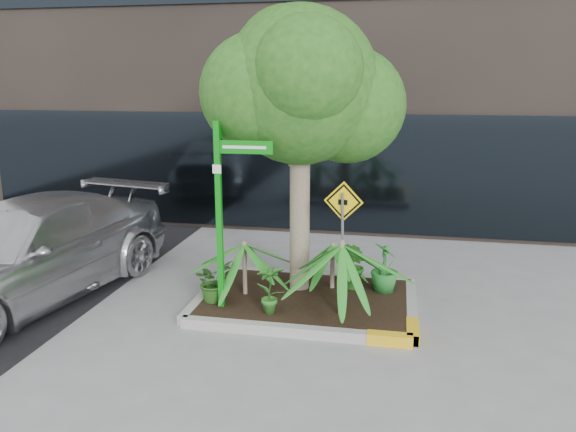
% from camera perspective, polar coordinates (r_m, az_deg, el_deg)
% --- Properties ---
extents(ground, '(80.00, 80.00, 0.00)m').
position_cam_1_polar(ground, '(8.58, 0.18, -9.73)').
color(ground, gray).
rests_on(ground, ground).
extents(planter, '(3.35, 2.36, 0.15)m').
position_cam_1_polar(planter, '(8.75, 2.03, -8.53)').
color(planter, '#9E9E99').
rests_on(planter, ground).
extents(tree, '(3.03, 2.68, 4.54)m').
position_cam_1_polar(tree, '(8.55, 1.27, 13.06)').
color(tree, gray).
rests_on(tree, ground).
extents(palm_front, '(1.24, 1.24, 1.38)m').
position_cam_1_polar(palm_front, '(7.81, 5.51, -2.95)').
color(palm_front, gray).
rests_on(palm_front, ground).
extents(palm_left, '(0.97, 0.97, 1.07)m').
position_cam_1_polar(palm_left, '(8.63, -4.46, -2.89)').
color(palm_left, gray).
rests_on(palm_left, ground).
extents(palm_back, '(0.87, 0.87, 0.97)m').
position_cam_1_polar(palm_back, '(8.91, 4.58, -2.91)').
color(palm_back, gray).
rests_on(palm_back, ground).
extents(parked_car, '(3.18, 5.68, 1.56)m').
position_cam_1_polar(parked_car, '(9.72, -25.11, -3.34)').
color(parked_car, silver).
rests_on(parked_car, ground).
extents(shrub_a, '(0.76, 0.76, 0.63)m').
position_cam_1_polar(shrub_a, '(8.56, -7.62, -6.56)').
color(shrub_a, '#235017').
rests_on(shrub_a, planter).
extents(shrub_b, '(0.57, 0.57, 0.78)m').
position_cam_1_polar(shrub_b, '(8.97, 9.80, -5.15)').
color(shrub_b, '#217128').
rests_on(shrub_b, planter).
extents(shrub_c, '(0.53, 0.53, 0.75)m').
position_cam_1_polar(shrub_c, '(8.05, -1.83, -7.31)').
color(shrub_c, '#2C7123').
rests_on(shrub_c, planter).
extents(shrub_d, '(0.59, 0.59, 0.79)m').
position_cam_1_polar(shrub_d, '(8.98, 6.75, -5.01)').
color(shrub_d, '#24651D').
rests_on(shrub_d, planter).
extents(street_sign_post, '(0.85, 0.84, 2.87)m').
position_cam_1_polar(street_sign_post, '(8.03, -6.56, 1.83)').
color(street_sign_post, '#0C8B13').
rests_on(street_sign_post, ground).
extents(cattle_sign, '(0.57, 0.19, 1.87)m').
position_cam_1_polar(cattle_sign, '(8.05, 5.61, -0.73)').
color(cattle_sign, slate).
rests_on(cattle_sign, ground).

